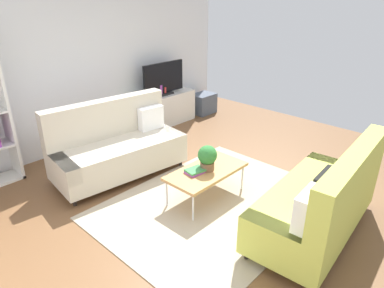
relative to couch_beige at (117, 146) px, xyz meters
name	(u,v)px	position (x,y,z in m)	size (l,w,h in m)	color
ground_plane	(205,198)	(0.35, -1.42, -0.44)	(7.68, 7.68, 0.00)	brown
wall_far	(81,62)	(0.35, 1.38, 1.01)	(6.40, 0.12, 2.90)	silver
area_rug	(215,204)	(0.33, -1.62, -0.44)	(2.90, 2.20, 0.01)	tan
couch_beige	(117,146)	(0.00, 0.00, 0.00)	(1.99, 1.06, 1.10)	beige
couch_green	(321,201)	(0.67, -2.84, 0.01)	(1.96, 0.98, 1.10)	#C1CC51
coffee_table	(206,172)	(0.38, -1.42, -0.05)	(1.10, 0.56, 0.42)	#B7844C
tv_console	(164,110)	(1.89, 1.04, -0.12)	(1.40, 0.44, 0.64)	silver
tv	(164,79)	(1.89, 1.02, 0.51)	(1.00, 0.20, 0.64)	black
storage_trunk	(203,103)	(2.99, 0.94, -0.22)	(0.52, 0.40, 0.44)	#4C5666
potted_plant	(207,157)	(0.39, -1.42, 0.16)	(0.25, 0.25, 0.34)	brown
table_book_0	(195,172)	(0.23, -1.36, -0.01)	(0.24, 0.18, 0.03)	purple
table_book_1	(195,170)	(0.23, -1.36, 0.02)	(0.24, 0.18, 0.02)	#3F8C4C
vase_0	(139,96)	(1.31, 1.09, 0.27)	(0.12, 0.12, 0.15)	#33B29E
vase_1	(146,94)	(1.49, 1.09, 0.27)	(0.13, 0.13, 0.15)	silver
bottle_0	(157,93)	(1.68, 1.00, 0.27)	(0.06, 0.06, 0.15)	silver
bottle_1	(161,90)	(1.79, 1.00, 0.31)	(0.06, 0.06, 0.22)	purple
bottle_2	(165,91)	(1.90, 1.00, 0.28)	(0.05, 0.05, 0.15)	red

